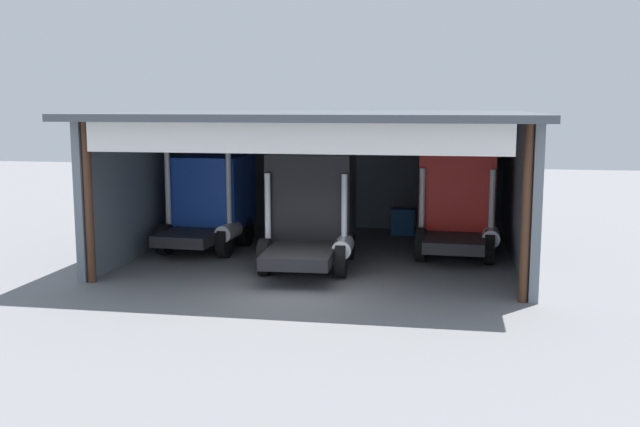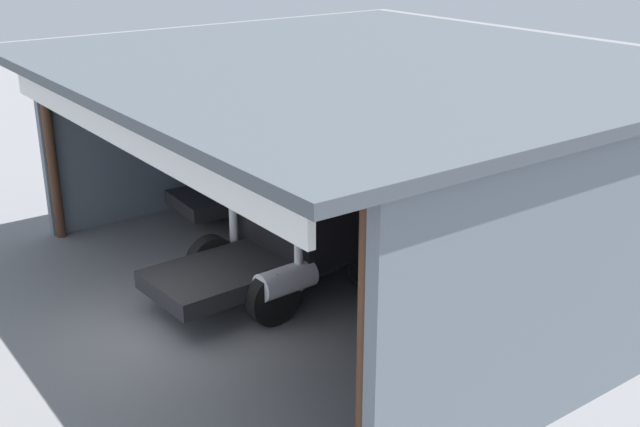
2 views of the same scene
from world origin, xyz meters
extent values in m
plane|color=slate|center=(0.00, 0.00, 0.00)|extent=(80.00, 80.00, 0.00)
cube|color=slate|center=(0.00, 10.82, 2.28)|extent=(12.34, 0.24, 4.55)
cube|color=slate|center=(-6.17, 5.41, 2.28)|extent=(0.24, 10.82, 4.55)
cube|color=slate|center=(6.17, 5.41, 2.28)|extent=(0.24, 10.82, 4.55)
cube|color=#474E55|center=(0.00, 4.89, 4.65)|extent=(12.94, 11.87, 0.20)
cylinder|color=#4C2D1E|center=(-5.92, 0.15, 2.28)|extent=(0.24, 0.24, 4.55)
cylinder|color=#4C2D1E|center=(5.92, 0.15, 2.28)|extent=(0.24, 0.24, 4.55)
cube|color=white|center=(0.00, -0.42, 4.20)|extent=(11.11, 0.12, 0.90)
cube|color=#1E47B7|center=(-4.19, 5.72, 1.99)|extent=(2.55, 2.30, 2.45)
cube|color=black|center=(-4.13, 6.82, 2.42)|extent=(2.06, 0.18, 0.73)
cube|color=silver|center=(-4.13, 6.85, 0.67)|extent=(2.31, 0.30, 0.44)
cube|color=#232326|center=(-4.29, 4.11, 0.70)|extent=(1.99, 3.03, 0.36)
cylinder|color=silver|center=(-5.35, 4.56, 1.98)|extent=(0.18, 0.18, 2.91)
cylinder|color=silver|center=(-3.17, 4.43, 1.98)|extent=(0.18, 0.18, 2.91)
cylinder|color=silver|center=(-3.18, 4.35, 0.82)|extent=(0.63, 1.23, 0.56)
cylinder|color=black|center=(-5.23, 6.21, 0.52)|extent=(0.36, 1.05, 1.04)
cylinder|color=black|center=(-3.10, 6.09, 0.52)|extent=(0.36, 1.05, 1.04)
cylinder|color=black|center=(-5.35, 4.17, 0.52)|extent=(0.36, 1.05, 1.04)
cylinder|color=black|center=(-3.22, 4.05, 0.52)|extent=(0.36, 1.05, 1.04)
cube|color=black|center=(-0.27, 3.94, 2.15)|extent=(2.69, 2.68, 2.71)
cube|color=black|center=(-0.33, 5.24, 2.63)|extent=(2.18, 0.16, 0.81)
cube|color=silver|center=(-0.33, 5.27, 0.70)|extent=(2.45, 0.28, 0.44)
cube|color=#232326|center=(-0.17, 1.90, 0.73)|extent=(2.10, 3.81, 0.36)
cylinder|color=silver|center=(-1.36, 2.46, 1.76)|extent=(0.18, 0.18, 2.42)
cylinder|color=silver|center=(0.95, 2.57, 1.76)|extent=(0.18, 0.18, 2.42)
cylinder|color=silver|center=(0.97, 2.25, 0.85)|extent=(0.62, 1.23, 0.56)
cylinder|color=black|center=(-1.43, 4.40, 0.55)|extent=(0.35, 1.12, 1.10)
cylinder|color=black|center=(0.84, 4.51, 0.55)|extent=(0.35, 1.12, 1.10)
cylinder|color=black|center=(-1.31, 1.84, 0.55)|extent=(0.35, 1.12, 1.10)
cylinder|color=black|center=(0.96, 1.95, 0.55)|extent=(0.35, 1.12, 1.10)
cube|color=red|center=(4.28, 6.25, 2.25)|extent=(2.54, 2.26, 2.89)
cube|color=black|center=(4.32, 7.35, 2.75)|extent=(2.09, 0.14, 0.87)
cube|color=silver|center=(4.33, 7.38, 0.70)|extent=(2.33, 0.25, 0.44)
cube|color=#232326|center=(4.21, 4.53, 0.73)|extent=(1.96, 3.20, 0.36)
cylinder|color=silver|center=(3.13, 5.06, 1.76)|extent=(0.18, 0.18, 2.41)
cylinder|color=silver|center=(5.34, 4.98, 1.76)|extent=(0.18, 0.18, 2.41)
cylinder|color=silver|center=(5.33, 4.79, 0.85)|extent=(0.61, 1.22, 0.56)
cylinder|color=black|center=(3.22, 6.73, 0.55)|extent=(0.34, 1.11, 1.10)
cylinder|color=black|center=(5.37, 6.64, 0.55)|extent=(0.34, 1.11, 1.10)
cylinder|color=black|center=(3.14, 4.58, 0.55)|extent=(0.34, 1.11, 1.10)
cylinder|color=black|center=(5.29, 4.49, 0.55)|extent=(0.34, 1.11, 1.10)
cylinder|color=gold|center=(2.46, 9.49, 0.44)|extent=(0.58, 0.58, 0.89)
cube|color=#1E59A5|center=(2.26, 9.39, 0.50)|extent=(0.90, 0.60, 1.00)
camera|label=1|loc=(4.02, -18.62, 5.02)|focal=41.06mm
camera|label=2|loc=(12.54, -5.44, 7.48)|focal=44.33mm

